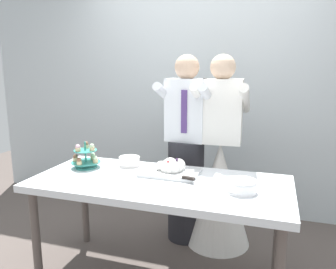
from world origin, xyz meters
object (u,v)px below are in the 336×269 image
at_px(cupcake_stand, 86,158).
at_px(person_groom, 186,160).
at_px(plate_stack, 241,186).
at_px(round_cake, 129,162).
at_px(dessert_table, 159,190).
at_px(person_bride, 219,181).
at_px(main_cake_tray, 171,168).

height_order(cupcake_stand, person_groom, person_groom).
distance_m(plate_stack, round_cake, 0.94).
relative_size(dessert_table, person_bride, 1.08).
xyz_separation_m(dessert_table, round_cake, (-0.33, 0.23, 0.11)).
distance_m(cupcake_stand, person_groom, 0.88).
distance_m(main_cake_tray, person_groom, 0.50).
bearing_deg(person_bride, plate_stack, -70.86).
bearing_deg(cupcake_stand, round_cake, 20.88).
relative_size(dessert_table, plate_stack, 8.94).
height_order(main_cake_tray, person_groom, person_groom).
relative_size(dessert_table, round_cake, 7.50).
bearing_deg(cupcake_stand, person_bride, 30.17).
distance_m(round_cake, person_bride, 0.82).
height_order(dessert_table, main_cake_tray, main_cake_tray).
height_order(plate_stack, person_groom, person_groom).
xyz_separation_m(cupcake_stand, person_groom, (0.67, 0.56, -0.11)).
bearing_deg(dessert_table, person_groom, 88.42).
bearing_deg(main_cake_tray, plate_stack, -21.61).
height_order(plate_stack, round_cake, round_cake).
relative_size(cupcake_stand, round_cake, 0.96).
bearing_deg(plate_stack, dessert_table, 175.33).
distance_m(dessert_table, main_cake_tray, 0.21).
bearing_deg(dessert_table, cupcake_stand, 170.75).
relative_size(dessert_table, person_groom, 1.08).
bearing_deg(dessert_table, round_cake, 145.51).
bearing_deg(dessert_table, main_cake_tray, 77.73).
bearing_deg(round_cake, person_groom, 51.21).
xyz_separation_m(dessert_table, plate_stack, (0.57, -0.05, 0.11)).
relative_size(cupcake_stand, plate_stack, 1.14).
bearing_deg(cupcake_stand, main_cake_tray, 4.87).
xyz_separation_m(person_groom, person_bride, (0.30, 0.01, -0.16)).
distance_m(round_cake, person_groom, 0.56).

